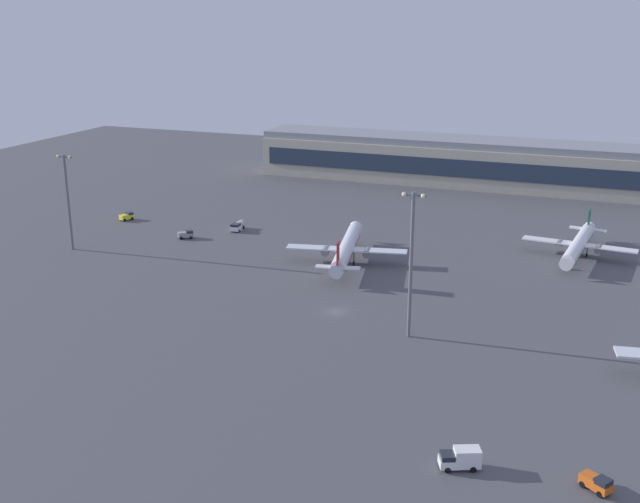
# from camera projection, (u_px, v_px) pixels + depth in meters

# --- Properties ---
(ground_plane) EXTENTS (416.00, 416.00, 0.00)m
(ground_plane) POSITION_uv_depth(u_px,v_px,m) (336.00, 312.00, 162.32)
(ground_plane) COLOR #4C4C51
(terminal_building) EXTENTS (141.11, 22.40, 16.40)m
(terminal_building) POSITION_uv_depth(u_px,v_px,m) (453.00, 161.00, 279.35)
(terminal_building) COLOR #B2AD99
(terminal_building) RESTS_ON ground
(airplane_mid_apron) EXTENTS (30.12, 38.46, 9.93)m
(airplane_mid_apron) POSITION_uv_depth(u_px,v_px,m) (347.00, 248.00, 192.40)
(airplane_mid_apron) COLOR silver
(airplane_mid_apron) RESTS_ON ground
(airplane_near_gate) EXTENTS (28.44, 36.48, 9.35)m
(airplane_near_gate) POSITION_uv_depth(u_px,v_px,m) (579.00, 244.00, 196.36)
(airplane_near_gate) COLOR white
(airplane_near_gate) RESTS_ON ground
(fuel_truck) EXTENTS (2.83, 6.45, 2.35)m
(fuel_truck) POSITION_uv_depth(u_px,v_px,m) (237.00, 226.00, 221.18)
(fuel_truck) COLOR white
(fuel_truck) RESTS_ON ground
(catering_truck) EXTENTS (6.12, 4.37, 3.05)m
(catering_truck) POSITION_uv_depth(u_px,v_px,m) (461.00, 458.00, 106.56)
(catering_truck) COLOR white
(catering_truck) RESTS_ON ground
(cargo_loader) EXTENTS (4.53, 3.93, 2.25)m
(cargo_loader) POSITION_uv_depth(u_px,v_px,m) (597.00, 483.00, 101.75)
(cargo_loader) COLOR #D85919
(cargo_loader) RESTS_ON ground
(baggage_tractor) EXTENTS (3.29, 4.56, 2.25)m
(baggage_tractor) POSITION_uv_depth(u_px,v_px,m) (127.00, 216.00, 231.97)
(baggage_tractor) COLOR yellow
(baggage_tractor) RESTS_ON ground
(maintenance_van) EXTENTS (4.48, 4.07, 2.25)m
(maintenance_van) POSITION_uv_depth(u_px,v_px,m) (186.00, 234.00, 213.51)
(maintenance_van) COLOR gray
(maintenance_van) RESTS_ON ground
(apron_light_west) EXTENTS (4.80, 0.90, 25.22)m
(apron_light_west) POSITION_uv_depth(u_px,v_px,m) (68.00, 196.00, 199.93)
(apron_light_west) COLOR slate
(apron_light_west) RESTS_ON ground
(apron_light_central) EXTENTS (4.80, 0.90, 28.64)m
(apron_light_central) POSITION_uv_depth(u_px,v_px,m) (411.00, 257.00, 145.15)
(apron_light_central) COLOR slate
(apron_light_central) RESTS_ON ground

